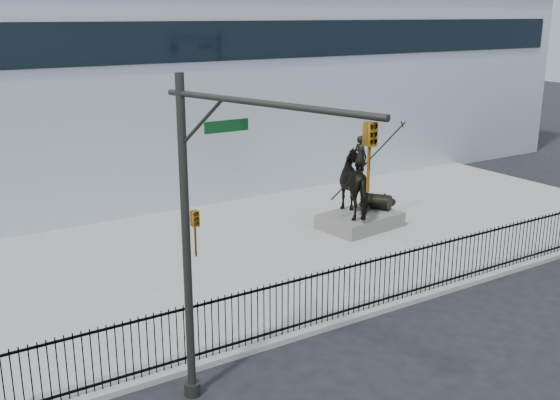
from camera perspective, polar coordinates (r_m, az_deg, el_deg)
ground at (r=18.62m, az=12.87°, el=-10.22°), size 120.00×120.00×0.00m
plaza at (r=23.57m, az=0.77°, el=-3.92°), size 30.00×12.00×0.15m
building at (r=33.98m, az=-11.49°, el=9.57°), size 44.00×14.00×9.00m
picket_fence at (r=19.06m, az=10.37°, el=-6.47°), size 22.10×0.10×1.50m
statue_plinth at (r=25.32m, az=6.98°, el=-1.78°), size 3.16×2.36×0.55m
equestrian_statue at (r=24.97m, az=7.18°, el=1.37°), size 3.75×2.55×3.20m
traffic_signal_left at (r=12.83m, az=-5.70°, el=-2.54°), size 1.52×4.84×7.00m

